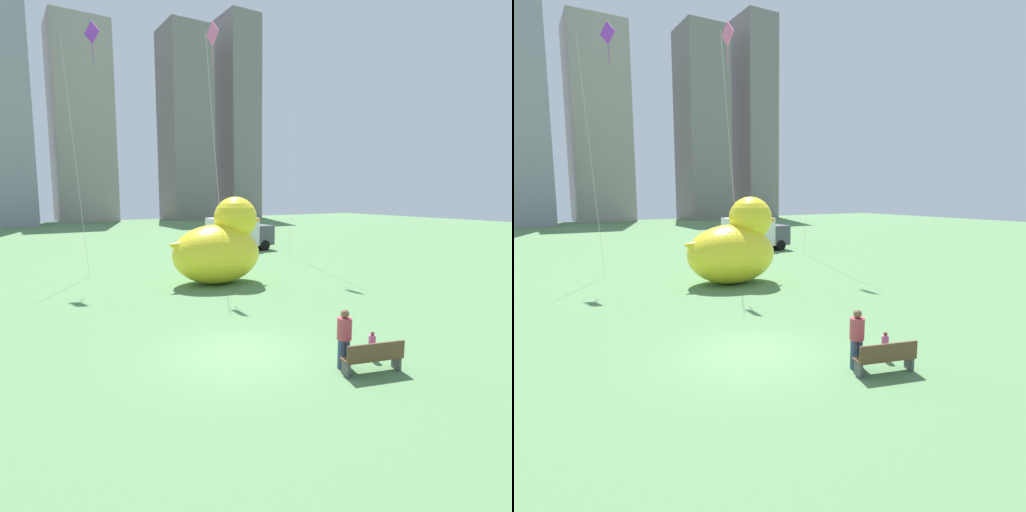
# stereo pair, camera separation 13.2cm
# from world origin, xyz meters

# --- Properties ---
(ground_plane) EXTENTS (140.00, 140.00, 0.00)m
(ground_plane) POSITION_xyz_m (0.00, 0.00, 0.00)
(ground_plane) COLOR #578450
(park_bench) EXTENTS (1.80, 0.87, 0.90)m
(park_bench) POSITION_xyz_m (2.39, -3.22, 0.48)
(park_bench) COLOR brown
(park_bench) RESTS_ON ground
(person_adult) EXTENTS (0.41, 0.41, 1.69)m
(person_adult) POSITION_xyz_m (1.99, -2.48, 0.93)
(person_adult) COLOR #38476B
(person_adult) RESTS_ON ground
(person_child) EXTENTS (0.21, 0.21, 0.86)m
(person_child) POSITION_xyz_m (3.13, -2.47, 0.47)
(person_child) COLOR silver
(person_child) RESTS_ON ground
(giant_inflatable_duck) EXTENTS (5.70, 3.66, 4.72)m
(giant_inflatable_duck) POSITION_xyz_m (4.25, 9.77, 2.01)
(giant_inflatable_duck) COLOR yellow
(giant_inflatable_duck) RESTS_ON ground
(box_truck) EXTENTS (5.56, 2.42, 2.85)m
(box_truck) POSITION_xyz_m (11.65, 20.91, 1.44)
(box_truck) COLOR white
(box_truck) RESTS_ON ground
(city_skyline) EXTENTS (48.93, 15.12, 41.49)m
(city_skyline) POSITION_xyz_m (17.61, 68.05, 18.48)
(city_skyline) COLOR gray
(city_skyline) RESTS_ON ground
(kite_pink) EXTENTS (0.94, 1.27, 14.27)m
(kite_pink) POSITION_xyz_m (4.87, 11.60, 12.93)
(kite_pink) COLOR silver
(kite_pink) RESTS_ON ground
(kite_purple) EXTENTS (1.93, 2.78, 14.94)m
(kite_purple) POSITION_xyz_m (-0.57, 16.91, 13.53)
(kite_purple) COLOR silver
(kite_purple) RESTS_ON ground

